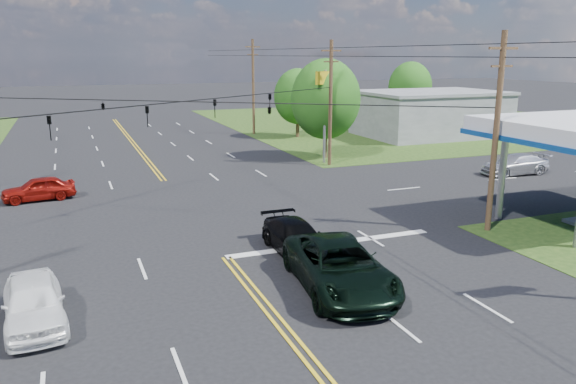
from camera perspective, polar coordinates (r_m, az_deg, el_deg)
name	(u,v)px	position (r m, az deg, el deg)	size (l,w,h in m)	color
ground	(188,210)	(31.63, -10.14, -1.86)	(280.00, 280.00, 0.00)	black
grass_ne	(406,121)	(74.64, 11.92, 7.03)	(46.00, 48.00, 0.03)	#1D3B12
stop_bar	(332,244)	(25.86, 4.48, -5.25)	(10.00, 0.50, 0.02)	silver
retail_ne	(430,115)	(61.75, 14.22, 7.60)	(14.00, 10.00, 4.40)	slate
pole_se	(496,131)	(28.35, 20.38, 5.84)	(1.60, 0.28, 9.50)	#47361E
pole_ne	(330,102)	(43.37, 4.34, 9.13)	(1.60, 0.28, 9.50)	#47361E
pole_right_far	(253,86)	(60.99, -3.55, 10.72)	(1.60, 0.28, 10.00)	#47361E
span_wire_signals	(183,102)	(30.59, -10.62, 9.02)	(26.00, 18.00, 1.13)	black
power_lines	(189,51)	(28.53, -10.06, 13.95)	(26.04, 100.00, 0.64)	black
tree_right_a	(326,99)	(46.51, 3.84, 9.39)	(5.70, 5.70, 8.18)	#47361E
tree_right_b	(298,96)	(58.51, 1.00, 9.68)	(4.94, 4.94, 7.09)	#47361E
tree_far_r	(410,87)	(72.05, 12.30, 10.41)	(5.32, 5.32, 7.63)	#47361E
pickup_dkgreen	(340,267)	(20.73, 5.26, -7.55)	(2.97, 6.43, 1.79)	black
suv_black	(296,238)	(24.42, 0.78, -4.65)	(1.94, 4.78, 1.39)	black
pickup_white	(34,302)	(19.89, -24.44, -10.15)	(1.81, 4.50, 1.53)	white
sedan_red	(38,189)	(36.32, -24.02, 0.31)	(1.65, 4.10, 1.40)	maroon
sedan_far	(515,164)	(43.59, 22.05, 2.63)	(2.06, 5.07, 1.47)	silver
polesign_ne	(325,92)	(44.23, 3.78, 10.06)	(1.93, 1.04, 7.28)	#A5A5AA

